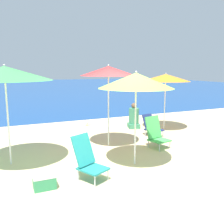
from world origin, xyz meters
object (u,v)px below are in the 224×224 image
beach_umbrella_lime (136,81)px  person_seated_near (134,118)px  beach_chair_teal (88,159)px  seagull (87,122)px  cooler_box (44,181)px  beach_umbrella_red (108,71)px  beach_chair_green (156,133)px  beach_umbrella_orange (166,78)px  beach_chair_navy (151,126)px  beach_umbrella_green (5,73)px

beach_umbrella_lime → person_seated_near: beach_umbrella_lime is taller
beach_chair_teal → seagull: bearing=44.8°
cooler_box → beach_chair_teal: bearing=5.1°
beach_umbrella_red → beach_chair_teal: beach_umbrella_red is taller
person_seated_near → beach_chair_green: bearing=-87.1°
seagull → cooler_box: bearing=-117.0°
beach_umbrella_orange → beach_chair_navy: 1.87m
person_seated_near → cooler_box: size_ratio=2.30×
beach_umbrella_green → person_seated_near: beach_umbrella_green is taller
beach_chair_green → beach_chair_teal: 2.62m
beach_chair_teal → beach_chair_navy: beach_chair_teal is taller
beach_umbrella_green → beach_umbrella_orange: beach_umbrella_green is taller
beach_umbrella_red → beach_chair_teal: size_ratio=2.61×
beach_chair_green → seagull: beach_chair_green is taller
beach_umbrella_orange → beach_chair_navy: size_ratio=2.86×
beach_umbrella_lime → seagull: 4.54m
person_seated_near → cooler_box: 5.14m
person_seated_near → beach_chair_navy: bearing=-73.6°
beach_umbrella_green → beach_chair_teal: (1.37, -1.41, -1.64)m
beach_umbrella_orange → person_seated_near: size_ratio=2.17×
beach_umbrella_green → beach_umbrella_red: bearing=9.0°
beach_chair_green → person_seated_near: (0.54, 2.26, -0.03)m
beach_chair_navy → seagull: bearing=106.7°
beach_umbrella_lime → beach_umbrella_red: (0.00, 1.53, 0.19)m
beach_umbrella_green → beach_umbrella_lime: size_ratio=1.07×
beach_umbrella_green → beach_chair_teal: bearing=-45.7°
beach_chair_navy → person_seated_near: size_ratio=0.76×
beach_chair_teal → beach_umbrella_lime: bearing=-13.9°
beach_umbrella_red → seagull: bearing=84.8°
beach_umbrella_orange → beach_chair_green: 2.65m
beach_chair_navy → beach_umbrella_red: bearing=177.6°
beach_chair_navy → cooler_box: bearing=-164.7°
beach_umbrella_green → cooler_box: size_ratio=5.59×
beach_umbrella_lime → person_seated_near: size_ratio=2.28×
beach_umbrella_red → person_seated_near: 2.89m
beach_chair_green → beach_chair_navy: bearing=49.5°
beach_umbrella_orange → beach_chair_navy: bearing=-146.6°
beach_umbrella_green → person_seated_near: 5.01m
beach_umbrella_lime → beach_chair_navy: (1.69, 1.94, -1.57)m
beach_umbrella_green → beach_umbrella_lime: (2.59, -1.12, -0.16)m
beach_umbrella_lime → beach_chair_teal: (-1.21, -0.29, -1.48)m
beach_chair_navy → seagull: beach_chair_navy is taller
beach_umbrella_lime → seagull: bearing=86.7°
beach_umbrella_green → beach_umbrella_red: size_ratio=0.99×
beach_umbrella_green → beach_chair_teal: 2.56m
beach_umbrella_orange → beach_umbrella_red: size_ratio=0.89×
beach_umbrella_green → beach_chair_green: 4.08m
beach_chair_navy → cooler_box: 4.41m
beach_umbrella_orange → cooler_box: beach_umbrella_orange is taller
beach_umbrella_red → seagull: 3.29m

